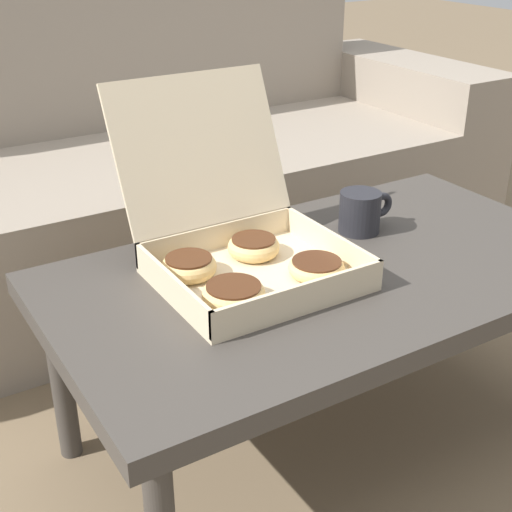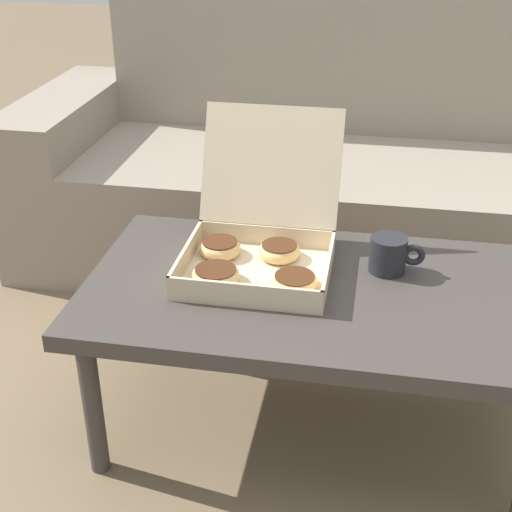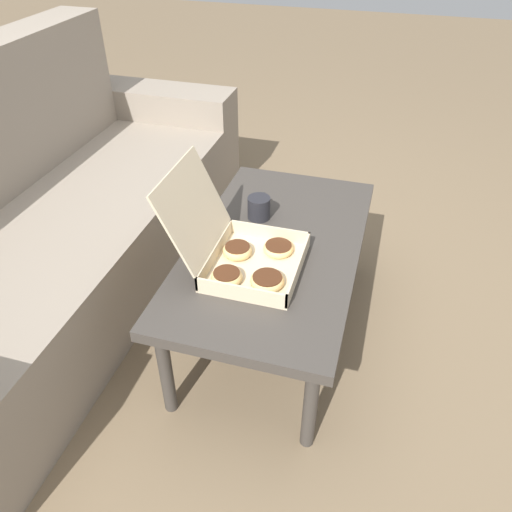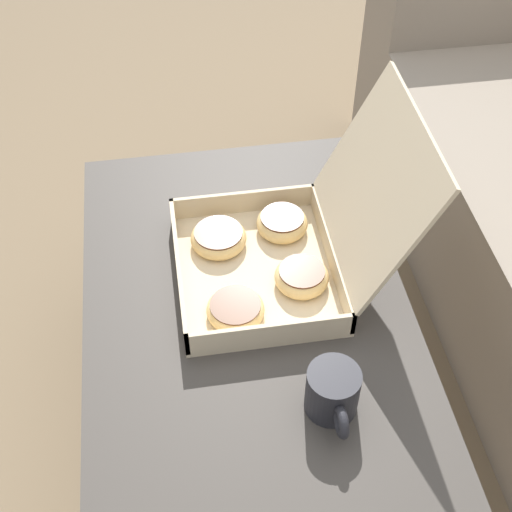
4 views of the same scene
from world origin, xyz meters
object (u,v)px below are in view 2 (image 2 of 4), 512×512
object	(u,v)px
couch	(346,172)
coffee_mug	(390,254)
pastry_box	(256,244)
coffee_table	(317,302)

from	to	relation	value
couch	coffee_mug	size ratio (longest dim) A/B	17.40
pastry_box	coffee_mug	bearing A→B (deg)	5.42
couch	coffee_table	bearing A→B (deg)	-90.00
couch	coffee_table	distance (m)	0.96
coffee_mug	pastry_box	bearing A→B (deg)	-174.58
couch	pastry_box	bearing A→B (deg)	-99.98
couch	coffee_table	xyz separation A→B (m)	(0.00, -0.96, 0.06)
coffee_mug	coffee_table	bearing A→B (deg)	-146.28
coffee_table	coffee_mug	size ratio (longest dim) A/B	8.31
pastry_box	coffee_mug	world-z (taller)	pastry_box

